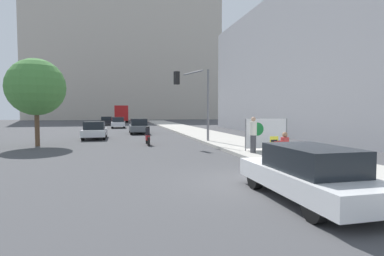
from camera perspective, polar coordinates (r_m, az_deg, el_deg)
ground_plane at (r=9.49m, az=11.71°, el=-10.30°), size 160.00×160.00×0.00m
sidewalk_curb at (r=24.63m, az=4.50°, el=-1.77°), size 4.09×90.00×0.17m
building_backdrop_far at (r=88.86m, az=-12.29°, el=14.64°), size 52.00×12.00×39.99m
building_backdrop_right at (r=30.94m, az=23.81°, el=10.73°), size 10.00×32.00×12.83m
seated_protester at (r=12.82m, az=17.35°, el=-3.23°), size 0.92×0.77×1.19m
jogger_on_sidewalk at (r=15.02m, az=11.58°, el=-1.19°), size 0.34×0.34×1.77m
protest_banner at (r=16.21m, az=13.93°, el=-1.00°), size 2.41×0.06×1.66m
traffic_light_pole at (r=20.35m, az=0.73°, el=6.82°), size 2.61×2.37×4.93m
parked_car_curbside at (r=7.91m, az=21.32°, el=-8.07°), size 1.72×4.34×1.36m
car_on_road_nearest at (r=25.23m, az=-18.04°, el=-0.40°), size 1.77×4.10×1.40m
car_on_road_midblock at (r=30.46m, az=-10.13°, el=0.36°), size 1.78×4.74×1.48m
car_on_road_distant at (r=41.36m, az=-13.89°, el=1.02°), size 1.74×4.20×1.45m
car_on_road_far_lane at (r=50.66m, az=-15.95°, el=1.33°), size 1.84×4.39×1.37m
city_bus_on_road at (r=63.69m, az=-13.32°, el=2.82°), size 2.55×11.43×3.34m
motorcycle_on_road at (r=19.94m, az=-8.45°, el=-1.66°), size 0.28×2.19×1.24m
street_tree_near_curb at (r=21.37m, az=-27.58°, el=6.91°), size 3.57×3.57×5.53m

